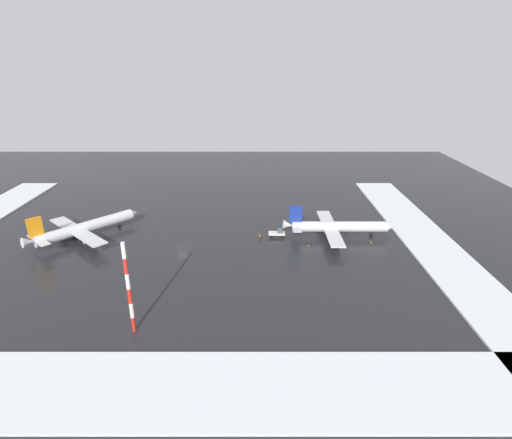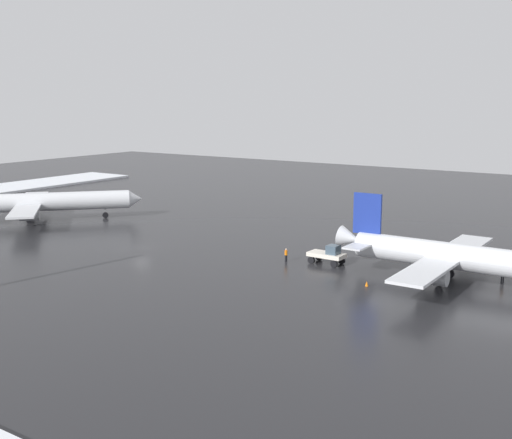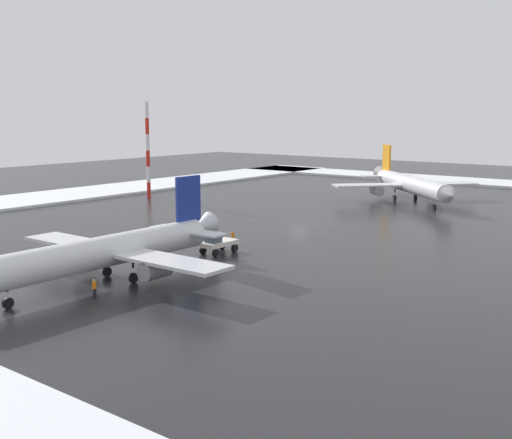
# 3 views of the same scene
# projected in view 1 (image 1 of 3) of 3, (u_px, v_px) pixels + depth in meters

# --- Properties ---
(ground_plane) EXTENTS (240.00, 240.00, 0.00)m
(ground_plane) POSITION_uv_depth(u_px,v_px,m) (180.00, 247.00, 106.51)
(ground_plane) COLOR #232326
(snow_bank_far) EXTENTS (152.00, 16.00, 0.47)m
(snow_bank_far) POSITION_uv_depth(u_px,v_px,m) (123.00, 389.00, 59.98)
(snow_bank_far) COLOR white
(snow_bank_far) RESTS_ON ground_plane
(snow_bank_right) EXTENTS (14.00, 116.00, 0.47)m
(snow_bank_right) POSITION_uv_depth(u_px,v_px,m) (430.00, 246.00, 106.71)
(snow_bank_right) COLOR white
(snow_bank_right) RESTS_ON ground_plane
(airplane_foreground_jet) EXTENTS (31.26, 25.83, 9.31)m
(airplane_foreground_jet) POSITION_uv_depth(u_px,v_px,m) (335.00, 227.00, 111.61)
(airplane_foreground_jet) COLOR silver
(airplane_foreground_jet) RESTS_ON ground_plane
(airplane_parked_portside) EXTENTS (25.04, 26.15, 9.71)m
(airplane_parked_portside) POSITION_uv_depth(u_px,v_px,m) (82.00, 228.00, 110.19)
(airplane_parked_portside) COLOR silver
(airplane_parked_portside) RESTS_ON ground_plane
(pushback_tug) EXTENTS (4.65, 2.40, 2.50)m
(pushback_tug) POSITION_uv_depth(u_px,v_px,m) (276.00, 233.00, 111.97)
(pushback_tug) COLOR silver
(pushback_tug) RESTS_ON ground_plane
(ground_crew_mid_apron) EXTENTS (0.36, 0.36, 1.71)m
(ground_crew_mid_apron) POSITION_uv_depth(u_px,v_px,m) (258.00, 237.00, 110.31)
(ground_crew_mid_apron) COLOR black
(ground_crew_mid_apron) RESTS_ON ground_plane
(ground_crew_near_tug) EXTENTS (0.36, 0.36, 1.71)m
(ground_crew_near_tug) POSITION_uv_depth(u_px,v_px,m) (345.00, 229.00, 115.30)
(ground_crew_near_tug) COLOR black
(ground_crew_near_tug) RESTS_ON ground_plane
(antenna_mast) EXTENTS (0.70, 0.70, 17.96)m
(antenna_mast) POSITION_uv_depth(u_px,v_px,m) (127.00, 289.00, 69.95)
(antenna_mast) COLOR red
(antenna_mast) RESTS_ON ground_plane
(traffic_cone_near_nose) EXTENTS (0.36, 0.36, 0.55)m
(traffic_cone_near_nose) POSITION_uv_depth(u_px,v_px,m) (369.00, 242.00, 108.93)
(traffic_cone_near_nose) COLOR orange
(traffic_cone_near_nose) RESTS_ON ground_plane
(traffic_cone_mid_line) EXTENTS (0.36, 0.36, 0.55)m
(traffic_cone_mid_line) POSITION_uv_depth(u_px,v_px,m) (307.00, 246.00, 106.62)
(traffic_cone_mid_line) COLOR orange
(traffic_cone_mid_line) RESTS_ON ground_plane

